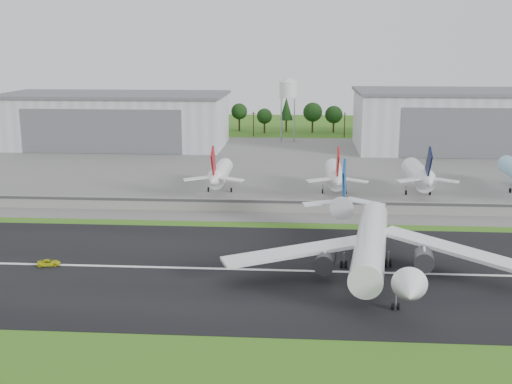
# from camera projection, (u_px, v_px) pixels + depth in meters

# --- Properties ---
(ground) EXTENTS (600.00, 600.00, 0.00)m
(ground) POSITION_uv_depth(u_px,v_px,m) (292.00, 290.00, 116.85)
(ground) COLOR #396C19
(ground) RESTS_ON ground
(runway) EXTENTS (320.00, 60.00, 0.10)m
(runway) POSITION_uv_depth(u_px,v_px,m) (292.00, 271.00, 126.56)
(runway) COLOR black
(runway) RESTS_ON ground
(runway_centerline) EXTENTS (220.00, 1.00, 0.02)m
(runway_centerline) POSITION_uv_depth(u_px,v_px,m) (292.00, 271.00, 126.54)
(runway_centerline) COLOR white
(runway_centerline) RESTS_ON runway
(apron) EXTENTS (320.00, 150.00, 0.10)m
(apron) POSITION_uv_depth(u_px,v_px,m) (297.00, 167.00, 233.49)
(apron) COLOR slate
(apron) RESTS_ON ground
(blast_fence) EXTENTS (240.00, 0.61, 3.50)m
(blast_fence) POSITION_uv_depth(u_px,v_px,m) (295.00, 206.00, 169.89)
(blast_fence) COLOR gray
(blast_fence) RESTS_ON ground
(hangar_west) EXTENTS (97.00, 44.00, 23.20)m
(hangar_west) POSITION_uv_depth(u_px,v_px,m) (115.00, 120.00, 280.09)
(hangar_west) COLOR silver
(hangar_west) RESTS_ON ground
(hangar_east) EXTENTS (102.00, 47.00, 25.20)m
(hangar_east) POSITION_uv_depth(u_px,v_px,m) (477.00, 120.00, 269.13)
(hangar_east) COLOR silver
(hangar_east) RESTS_ON ground
(water_tower) EXTENTS (8.40, 8.40, 29.40)m
(water_tower) POSITION_uv_depth(u_px,v_px,m) (288.00, 88.00, 291.52)
(water_tower) COLOR #99999E
(water_tower) RESTS_ON ground
(utility_poles) EXTENTS (230.00, 3.00, 12.00)m
(utility_poles) POSITION_uv_depth(u_px,v_px,m) (299.00, 137.00, 311.26)
(utility_poles) COLOR black
(utility_poles) RESTS_ON ground
(treeline) EXTENTS (320.00, 16.00, 22.00)m
(treeline) POSITION_uv_depth(u_px,v_px,m) (299.00, 133.00, 325.84)
(treeline) COLOR black
(treeline) RESTS_ON ground
(main_airliner) EXTENTS (56.72, 59.21, 18.17)m
(main_airliner) POSITION_uv_depth(u_px,v_px,m) (371.00, 250.00, 124.00)
(main_airliner) COLOR white
(main_airliner) RESTS_ON runway
(ground_vehicle) EXTENTS (4.92, 3.17, 1.26)m
(ground_vehicle) POSITION_uv_depth(u_px,v_px,m) (49.00, 263.00, 129.22)
(ground_vehicle) COLOR #C1C517
(ground_vehicle) RESTS_ON runway
(parked_jet_red_a) EXTENTS (7.36, 31.29, 16.33)m
(parked_jet_red_a) POSITION_uv_depth(u_px,v_px,m) (219.00, 174.00, 191.50)
(parked_jet_red_a) COLOR white
(parked_jet_red_a) RESTS_ON ground
(parked_jet_red_b) EXTENTS (7.36, 31.29, 16.48)m
(parked_jet_red_b) POSITION_uv_depth(u_px,v_px,m) (335.00, 175.00, 189.10)
(parked_jet_red_b) COLOR silver
(parked_jet_red_b) RESTS_ON ground
(parked_jet_navy) EXTENTS (7.36, 31.29, 16.81)m
(parked_jet_navy) POSITION_uv_depth(u_px,v_px,m) (420.00, 176.00, 187.37)
(parked_jet_navy) COLOR white
(parked_jet_navy) RESTS_ON ground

